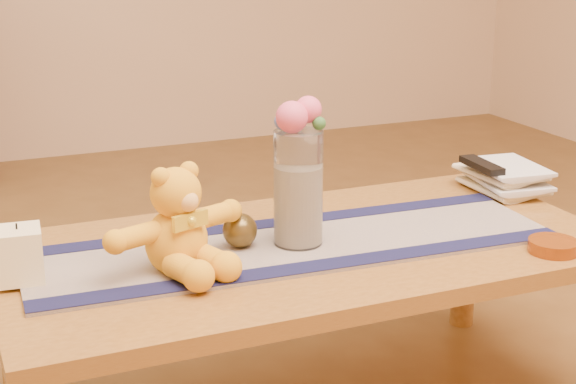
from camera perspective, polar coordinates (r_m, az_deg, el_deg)
name	(u,v)px	position (r m, az deg, el deg)	size (l,w,h in m)	color
coffee_table_top	(308,252)	(1.99, 1.33, -3.96)	(1.40, 0.70, 0.04)	brown
table_leg_bl	(14,337)	(2.20, -17.61, -9.09)	(0.07, 0.07, 0.41)	brown
table_leg_br	(465,259)	(2.61, 11.57, -4.36)	(0.07, 0.07, 0.41)	brown
persian_runner	(294,245)	(1.97, 0.40, -3.50)	(1.20, 0.35, 0.01)	#241C4F
runner_border_near	(318,265)	(1.84, 2.01, -4.85)	(1.20, 0.06, 0.00)	#121337
runner_border_far	(273,223)	(2.09, -1.01, -2.04)	(1.20, 0.06, 0.00)	#121337
teddy_bear	(176,220)	(1.81, -7.40, -1.82)	(0.31, 0.26, 0.21)	gold
pillar_candle	(19,255)	(1.83, -17.27, -3.95)	(0.09, 0.09, 0.11)	#FFF4BB
candle_wick	(16,226)	(1.81, -17.44, -2.16)	(0.00, 0.00, 0.01)	black
glass_vase	(298,188)	(1.92, 0.68, 0.25)	(0.11, 0.11, 0.26)	silver
potpourri_fill	(298,205)	(1.93, 0.68, -0.85)	(0.09, 0.09, 0.18)	beige
rose_left	(292,117)	(1.86, 0.26, 4.95)	(0.07, 0.07, 0.07)	#EC5377
rose_right	(308,109)	(1.89, 1.33, 5.45)	(0.06, 0.06, 0.06)	#EC5377
blue_flower_back	(296,115)	(1.92, 0.55, 5.09)	(0.04, 0.04, 0.04)	#5465B6
blue_flower_side	(282,122)	(1.89, -0.38, 4.66)	(0.04, 0.04, 0.04)	#5465B6
leaf_sprig	(319,123)	(1.88, 2.06, 4.54)	(0.03, 0.03, 0.03)	#33662D
bronze_ball	(240,230)	(1.93, -3.19, -2.53)	(0.08, 0.08, 0.08)	#4D3D19
book_bottom	(478,191)	(2.39, 12.39, 0.08)	(0.17, 0.22, 0.02)	beige
book_lower	(481,184)	(2.38, 12.57, 0.50)	(0.16, 0.22, 0.02)	beige
book_upper	(476,177)	(2.38, 12.28, 0.96)	(0.17, 0.22, 0.02)	beige
book_top	(481,170)	(2.38, 12.58, 1.39)	(0.16, 0.22, 0.02)	beige
tv_remote	(482,165)	(2.36, 12.63, 1.74)	(0.04, 0.16, 0.02)	black
amber_dish	(553,246)	(2.02, 17.05, -3.43)	(0.11, 0.11, 0.03)	#BF5914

